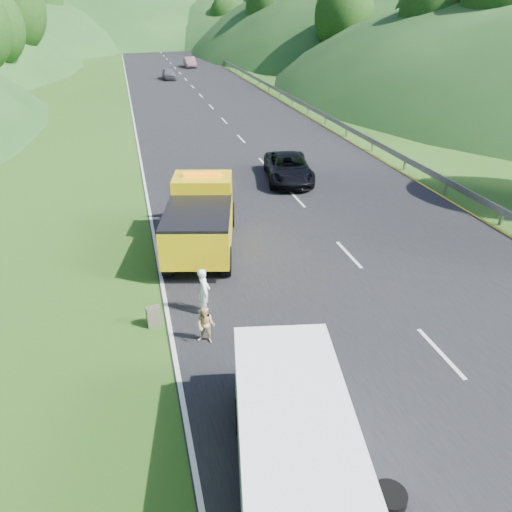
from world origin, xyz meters
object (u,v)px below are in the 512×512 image
object	(u,v)px
white_van	(293,444)
woman	(205,312)
spare_tire	(388,501)
child	(207,342)
suitcase	(154,316)
tow_truck	(201,217)
passing_suv	(288,181)

from	to	relation	value
white_van	woman	world-z (taller)	white_van
woman	spare_tire	xyz separation A→B (m)	(2.32, -7.21, 0.00)
child	suitcase	distance (m)	1.81
spare_tire	white_van	bearing A→B (deg)	157.75
white_van	spare_tire	world-z (taller)	white_van
tow_truck	child	bearing A→B (deg)	-84.33
tow_truck	suitcase	size ratio (longest dim) A/B	10.13
tow_truck	woman	xyz separation A→B (m)	(-0.63, -4.45, -1.27)
child	woman	bearing A→B (deg)	110.71
suitcase	child	bearing A→B (deg)	-41.35
white_van	suitcase	world-z (taller)	white_van
tow_truck	passing_suv	size ratio (longest dim) A/B	1.33
woman	suitcase	bearing A→B (deg)	108.64
tow_truck	suitcase	xyz separation A→B (m)	(-2.16, -4.76, -0.96)
woman	tow_truck	bearing A→B (deg)	-0.92
tow_truck	spare_tire	world-z (taller)	tow_truck
white_van	passing_suv	distance (m)	18.67
white_van	woman	xyz separation A→B (m)	(-0.62, 6.51, -1.24)
tow_truck	white_van	world-z (taller)	tow_truck
child	spare_tire	bearing A→B (deg)	-37.97
tow_truck	child	size ratio (longest dim) A/B	5.82
spare_tire	tow_truck	bearing A→B (deg)	98.28
tow_truck	child	world-z (taller)	tow_truck
tow_truck	passing_suv	world-z (taller)	tow_truck
suitcase	passing_suv	world-z (taller)	passing_suv
passing_suv	spare_tire	bearing A→B (deg)	-91.90
white_van	spare_tire	distance (m)	2.22
suitcase	passing_suv	xyz separation A→B (m)	(7.74, 11.57, -0.32)
passing_suv	tow_truck	bearing A→B (deg)	-119.36
suitcase	spare_tire	bearing A→B (deg)	-60.80
tow_truck	white_van	size ratio (longest dim) A/B	0.98
tow_truck	passing_suv	bearing A→B (deg)	64.23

